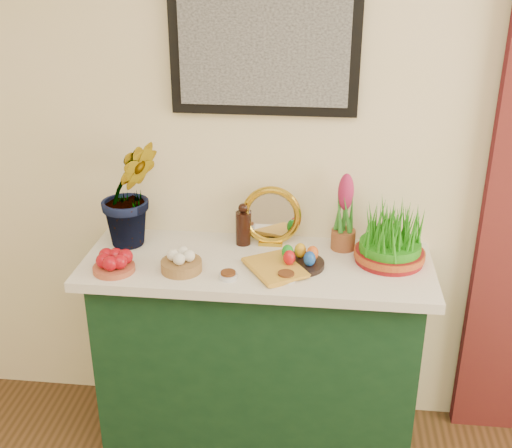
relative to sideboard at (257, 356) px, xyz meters
The scene contains 14 objects.
room 2.29m from the sideboard, 85.39° to the right, with size 4.50×4.54×2.72m.
sideboard is the anchor object (origin of this frame).
tablecloth 0.45m from the sideboard, ahead, with size 1.40×0.55×0.04m, color white.
hyacinth_green 0.94m from the sideboard, 169.72° to the left, with size 0.30×0.25×0.60m, color #317F27.
apple_bowl 0.75m from the sideboard, 163.70° to the right, with size 0.18×0.18×0.08m.
garlic_basket 0.59m from the sideboard, 156.25° to the right, with size 0.16×0.16×0.09m.
vinegar_cruet 0.57m from the sideboard, 118.03° to the left, with size 0.06×0.06×0.18m.
mirror 0.61m from the sideboard, 76.51° to the left, with size 0.25×0.07×0.25m.
book 0.50m from the sideboard, 89.23° to the right, with size 0.16×0.24×0.03m, color gold.
spice_dish_left 0.51m from the sideboard, 119.35° to the right, with size 0.07×0.07×0.03m.
spice_dish_right 0.52m from the sideboard, 50.29° to the right, with size 0.08×0.08×0.03m.
egg_plate 0.52m from the sideboard, 11.24° to the right, with size 0.24×0.24×0.08m.
hyacinth_pink 0.72m from the sideboard, 23.31° to the left, with size 0.10×0.10×0.33m.
wheatgrass_sabzeh 0.77m from the sideboard, ahead, with size 0.28×0.28×0.23m.
Camera 1 is at (0.16, -0.28, 2.06)m, focal length 45.00 mm.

